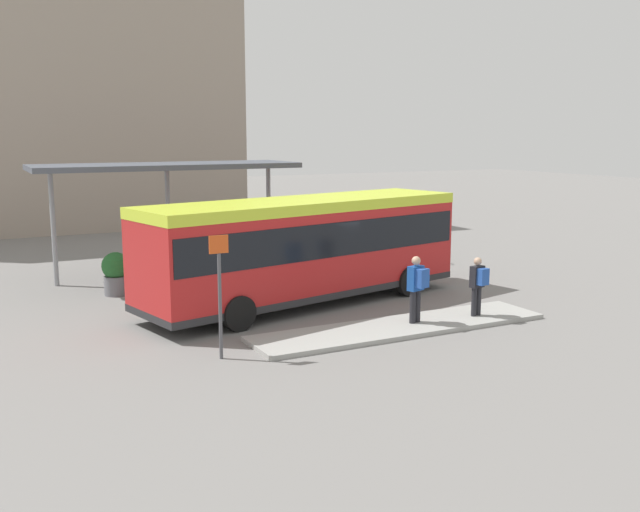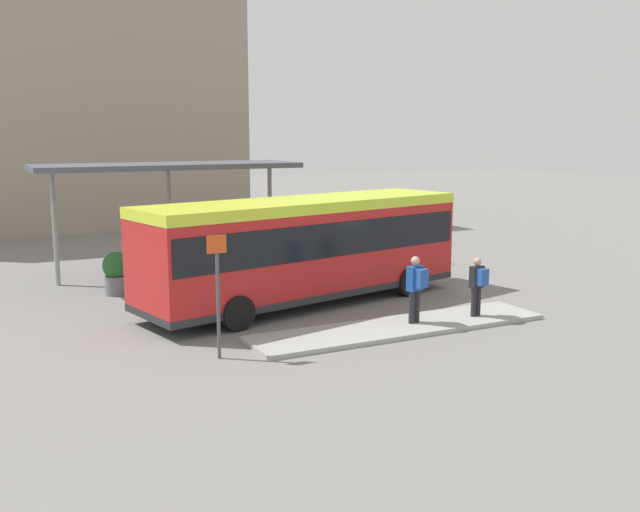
{
  "view_description": "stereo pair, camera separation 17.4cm",
  "coord_description": "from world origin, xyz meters",
  "px_view_note": "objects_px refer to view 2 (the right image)",
  "views": [
    {
      "loc": [
        -9.06,
        -18.5,
        5.0
      ],
      "look_at": [
        0.51,
        0.0,
        1.4
      ],
      "focal_mm": 40.0,
      "sensor_mm": 36.0,
      "label": 1
    },
    {
      "loc": [
        -8.9,
        -18.58,
        5.0
      ],
      "look_at": [
        0.51,
        0.0,
        1.4
      ],
      "focal_mm": 40.0,
      "sensor_mm": 36.0,
      "label": 2
    }
  ],
  "objects_px": {
    "platform_sign": "(218,291)",
    "pedestrian_companion": "(416,285)",
    "pedestrian_waiting": "(478,283)",
    "potted_planter_far_side": "(202,269)",
    "city_bus": "(305,243)",
    "potted_planter_near_shelter": "(117,272)",
    "bicycle_green": "(424,250)",
    "bicycle_blue": "(434,253)",
    "bicycle_red": "(417,246)"
  },
  "relations": [
    {
      "from": "bicycle_blue",
      "to": "bicycle_red",
      "type": "height_order",
      "value": "bicycle_blue"
    },
    {
      "from": "city_bus",
      "to": "pedestrian_companion",
      "type": "relative_size",
      "value": 5.96
    },
    {
      "from": "city_bus",
      "to": "potted_planter_far_side",
      "type": "height_order",
      "value": "city_bus"
    },
    {
      "from": "city_bus",
      "to": "pedestrian_companion",
      "type": "distance_m",
      "value": 3.99
    },
    {
      "from": "pedestrian_companion",
      "to": "bicycle_blue",
      "type": "relative_size",
      "value": 1.07
    },
    {
      "from": "bicycle_red",
      "to": "bicycle_blue",
      "type": "bearing_deg",
      "value": 167.1
    },
    {
      "from": "platform_sign",
      "to": "pedestrian_companion",
      "type": "bearing_deg",
      "value": 1.75
    },
    {
      "from": "city_bus",
      "to": "potted_planter_far_side",
      "type": "distance_m",
      "value": 4.43
    },
    {
      "from": "pedestrian_waiting",
      "to": "bicycle_red",
      "type": "distance_m",
      "value": 10.77
    },
    {
      "from": "bicycle_green",
      "to": "potted_planter_near_shelter",
      "type": "xyz_separation_m",
      "value": [
        -12.46,
        -1.18,
        0.37
      ]
    },
    {
      "from": "pedestrian_companion",
      "to": "bicycle_red",
      "type": "distance_m",
      "value": 11.58
    },
    {
      "from": "pedestrian_waiting",
      "to": "bicycle_green",
      "type": "xyz_separation_m",
      "value": [
        4.44,
        8.78,
        -0.7
      ]
    },
    {
      "from": "pedestrian_waiting",
      "to": "potted_planter_far_side",
      "type": "bearing_deg",
      "value": 24.93
    },
    {
      "from": "city_bus",
      "to": "pedestrian_waiting",
      "type": "height_order",
      "value": "city_bus"
    },
    {
      "from": "city_bus",
      "to": "bicycle_red",
      "type": "xyz_separation_m",
      "value": [
        8.01,
        5.83,
        -1.49
      ]
    },
    {
      "from": "bicycle_green",
      "to": "potted_planter_near_shelter",
      "type": "distance_m",
      "value": 12.52
    },
    {
      "from": "pedestrian_waiting",
      "to": "bicycle_red",
      "type": "bearing_deg",
      "value": -35.76
    },
    {
      "from": "bicycle_blue",
      "to": "bicycle_red",
      "type": "bearing_deg",
      "value": -7.83
    },
    {
      "from": "bicycle_blue",
      "to": "bicycle_red",
      "type": "xyz_separation_m",
      "value": [
        0.39,
        1.76,
        -0.02
      ]
    },
    {
      "from": "pedestrian_companion",
      "to": "bicycle_blue",
      "type": "distance_m",
      "value": 9.93
    },
    {
      "from": "bicycle_red",
      "to": "potted_planter_far_side",
      "type": "height_order",
      "value": "potted_planter_far_side"
    },
    {
      "from": "bicycle_green",
      "to": "bicycle_blue",
      "type": "bearing_deg",
      "value": 162.3
    },
    {
      "from": "city_bus",
      "to": "potted_planter_near_shelter",
      "type": "distance_m",
      "value": 6.14
    },
    {
      "from": "city_bus",
      "to": "bicycle_blue",
      "type": "relative_size",
      "value": 6.37
    },
    {
      "from": "pedestrian_waiting",
      "to": "potted_planter_far_side",
      "type": "height_order",
      "value": "pedestrian_waiting"
    },
    {
      "from": "bicycle_red",
      "to": "potted_planter_near_shelter",
      "type": "relative_size",
      "value": 1.12
    },
    {
      "from": "pedestrian_companion",
      "to": "potted_planter_far_side",
      "type": "bearing_deg",
      "value": 8.93
    },
    {
      "from": "city_bus",
      "to": "bicycle_blue",
      "type": "bearing_deg",
      "value": 15.68
    },
    {
      "from": "platform_sign",
      "to": "potted_planter_far_side",
      "type": "bearing_deg",
      "value": 75.18
    },
    {
      "from": "bicycle_blue",
      "to": "platform_sign",
      "type": "distance_m",
      "value": 14.08
    },
    {
      "from": "pedestrian_companion",
      "to": "bicycle_red",
      "type": "xyz_separation_m",
      "value": [
        6.58,
        9.49,
        -0.8
      ]
    },
    {
      "from": "pedestrian_companion",
      "to": "potted_planter_near_shelter",
      "type": "bearing_deg",
      "value": 24.01
    },
    {
      "from": "bicycle_red",
      "to": "potted_planter_far_side",
      "type": "xyz_separation_m",
      "value": [
        -9.97,
        -2.06,
        0.25
      ]
    },
    {
      "from": "bicycle_green",
      "to": "bicycle_red",
      "type": "relative_size",
      "value": 1.01
    },
    {
      "from": "pedestrian_companion",
      "to": "bicycle_green",
      "type": "height_order",
      "value": "pedestrian_companion"
    },
    {
      "from": "bicycle_green",
      "to": "potted_planter_near_shelter",
      "type": "relative_size",
      "value": 1.13
    },
    {
      "from": "bicycle_blue",
      "to": "city_bus",
      "type": "bearing_deg",
      "value": 122.64
    },
    {
      "from": "bicycle_green",
      "to": "potted_planter_near_shelter",
      "type": "bearing_deg",
      "value": 85.61
    },
    {
      "from": "pedestrian_companion",
      "to": "bicycle_green",
      "type": "distance_m",
      "value": 10.71
    },
    {
      "from": "pedestrian_waiting",
      "to": "bicycle_blue",
      "type": "bearing_deg",
      "value": -38.45
    },
    {
      "from": "potted_planter_near_shelter",
      "to": "platform_sign",
      "type": "xyz_separation_m",
      "value": [
        0.74,
        -7.6,
        0.85
      ]
    },
    {
      "from": "bicycle_blue",
      "to": "potted_planter_far_side",
      "type": "bearing_deg",
      "value": 96.32
    },
    {
      "from": "bicycle_red",
      "to": "potted_planter_far_side",
      "type": "distance_m",
      "value": 10.19
    },
    {
      "from": "bicycle_red",
      "to": "pedestrian_companion",
      "type": "bearing_deg",
      "value": 144.77
    },
    {
      "from": "bicycle_blue",
      "to": "potted_planter_far_side",
      "type": "distance_m",
      "value": 9.59
    },
    {
      "from": "bicycle_blue",
      "to": "platform_sign",
      "type": "xyz_separation_m",
      "value": [
        -11.6,
        -7.89,
        1.2
      ]
    },
    {
      "from": "bicycle_green",
      "to": "platform_sign",
      "type": "bearing_deg",
      "value": 117.04
    },
    {
      "from": "city_bus",
      "to": "bicycle_red",
      "type": "distance_m",
      "value": 10.01
    },
    {
      "from": "pedestrian_companion",
      "to": "city_bus",
      "type": "bearing_deg",
      "value": 5.67
    },
    {
      "from": "bicycle_green",
      "to": "platform_sign",
      "type": "height_order",
      "value": "platform_sign"
    }
  ]
}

